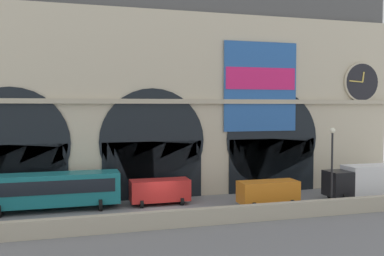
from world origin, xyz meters
name	(u,v)px	position (x,y,z in m)	size (l,w,h in m)	color
ground_plane	(164,211)	(0.00, 0.00, 0.00)	(200.00, 200.00, 0.00)	slate
quay_parapet_wall	(179,218)	(0.00, -4.80, 0.61)	(90.00, 0.70, 1.23)	#B2A891
station_building	(148,87)	(0.04, 7.72, 10.58)	(51.45, 5.84, 21.73)	beige
bus_midwest	(52,189)	(-8.92, 2.68, 1.78)	(11.00, 3.25, 3.10)	#19727A
van_center	(160,190)	(0.14, 2.50, 1.25)	(5.20, 2.48, 2.20)	red
van_mideast	(268,192)	(8.98, -0.81, 1.25)	(5.20, 2.48, 2.20)	orange
box_truck_east	(364,181)	(19.00, -0.49, 1.70)	(7.50, 2.91, 3.12)	black
street_lamp_quayside	(332,158)	(13.10, -4.00, 4.41)	(0.44, 0.44, 6.90)	black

